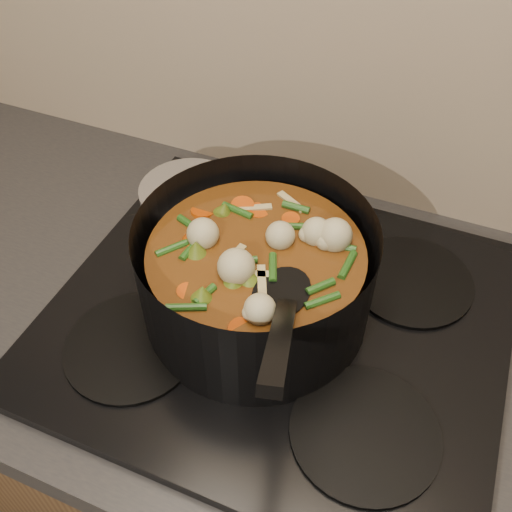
% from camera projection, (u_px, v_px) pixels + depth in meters
% --- Properties ---
extents(counter, '(2.64, 0.64, 0.91)m').
position_uv_depth(counter, '(272.00, 459.00, 1.14)').
color(counter, brown).
rests_on(counter, ground).
extents(stovetop, '(0.62, 0.54, 0.03)m').
position_uv_depth(stovetop, '(278.00, 317.00, 0.81)').
color(stovetop, black).
rests_on(stovetop, counter).
extents(stockpot, '(0.33, 0.41, 0.23)m').
position_uv_depth(stockpot, '(256.00, 275.00, 0.75)').
color(stockpot, black).
rests_on(stockpot, stovetop).
extents(saucepan, '(0.15, 0.15, 0.12)m').
position_uv_depth(saucepan, '(191.00, 213.00, 0.87)').
color(saucepan, silver).
rests_on(saucepan, stovetop).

